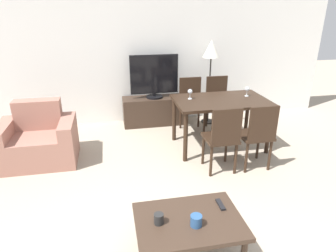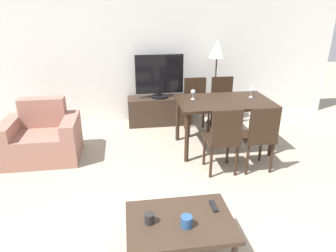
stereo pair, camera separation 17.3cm
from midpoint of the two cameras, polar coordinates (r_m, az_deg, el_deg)
wall_back at (r=5.35m, az=-4.84°, el=14.95°), size 7.25×0.06×2.70m
armchair at (r=4.46m, az=-21.70°, el=-2.24°), size 0.97×0.70×0.81m
tv_stand at (r=5.38m, az=-0.66°, el=2.96°), size 1.12×0.39×0.49m
tv at (r=5.20m, az=-0.68°, el=9.42°), size 0.83×0.29×0.74m
coffee_table at (r=2.58m, az=4.35°, el=-18.26°), size 0.87×0.62×0.40m
dining_table at (r=4.41m, az=11.71°, el=3.70°), size 1.34×0.83×0.74m
dining_chair_near at (r=3.75m, az=11.77°, el=-2.13°), size 0.40×0.40×0.89m
dining_chair_far at (r=5.17m, az=11.40°, el=4.71°), size 0.40×0.40×0.89m
dining_chair_near_right at (r=3.93m, az=18.22°, el=-1.65°), size 0.40×0.40×0.89m
dining_chair_far_left at (r=5.04m, az=6.34°, el=4.54°), size 0.40×0.40×0.89m
floor_lamp at (r=5.24m, az=10.27°, el=13.26°), size 0.28×0.28×1.47m
remote_primary at (r=2.70m, az=10.56°, el=-14.80°), size 0.04×0.15×0.02m
cup_white_near at (r=2.46m, az=5.68°, el=-17.67°), size 0.09×0.09×0.09m
cup_colored_far at (r=2.48m, az=-1.46°, el=-17.20°), size 0.08×0.08×0.09m
wine_glass_left at (r=4.33m, az=5.95°, el=6.36°), size 0.07×0.07×0.15m
wine_glass_center at (r=4.59m, az=16.68°, el=6.47°), size 0.07×0.07×0.15m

